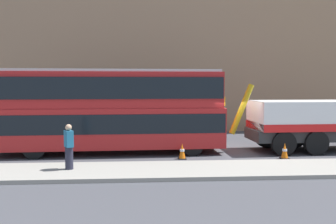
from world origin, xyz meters
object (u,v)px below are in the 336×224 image
object	(u,v)px
pedestrian_onlooker	(69,147)
traffic_cone_near_bus	(182,151)
traffic_cone_midway	(285,151)
double_decker_bus	(109,108)

from	to	relation	value
pedestrian_onlooker	traffic_cone_near_bus	size ratio (longest dim) A/B	2.38
pedestrian_onlooker	traffic_cone_midway	xyz separation A→B (m)	(9.17, 2.07, -0.64)
traffic_cone_near_bus	traffic_cone_midway	bearing A→B (deg)	-3.23
double_decker_bus	traffic_cone_near_bus	distance (m)	4.22
traffic_cone_near_bus	traffic_cone_midway	distance (m)	4.63
double_decker_bus	pedestrian_onlooker	size ratio (longest dim) A/B	6.50
double_decker_bus	pedestrian_onlooker	bearing A→B (deg)	-108.14
double_decker_bus	traffic_cone_near_bus	size ratio (longest dim) A/B	15.43
pedestrian_onlooker	traffic_cone_midway	distance (m)	9.42
double_decker_bus	traffic_cone_midway	bearing A→B (deg)	-15.43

